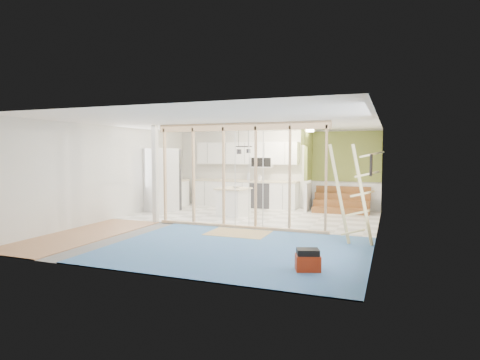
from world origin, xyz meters
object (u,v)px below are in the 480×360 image
at_px(ladder, 354,195).
at_px(fridge, 160,180).
at_px(island, 233,202).
at_px(toolbox, 308,261).

bearing_deg(ladder, fridge, 133.63).
bearing_deg(fridge, island, 19.87).
relative_size(island, toolbox, 2.11).
xyz_separation_m(fridge, island, (2.49, 0.01, -0.59)).
height_order(toolbox, ladder, ladder).
distance_m(island, toolbox, 5.69).
xyz_separation_m(fridge, ladder, (6.15, -2.66, 0.04)).
distance_m(toolbox, ladder, 2.29).
distance_m(island, ladder, 4.58).
height_order(fridge, toolbox, fridge).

